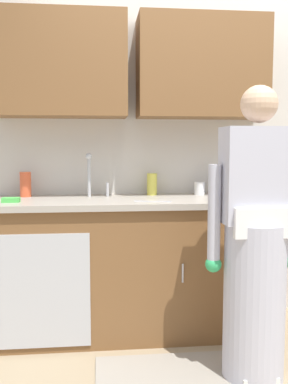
{
  "coord_description": "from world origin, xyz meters",
  "views": [
    {
      "loc": [
        -0.8,
        -2.29,
        1.29
      ],
      "look_at": [
        -0.5,
        0.55,
        1.0
      ],
      "focal_mm": 41.14,
      "sensor_mm": 36.0,
      "label": 1
    }
  ],
  "objects_px": {
    "person_at_sink": "(255,257)",
    "bottle_water_tall": "(252,176)",
    "bottle_dish_liquid": "(26,184)",
    "sink": "(95,201)",
    "sponge": "(11,200)",
    "bottle_cleaner_spray": "(216,181)",
    "knife_on_counter": "(153,201)",
    "cup_by_sink": "(199,188)",
    "bottle_soap": "(152,184)"
  },
  "relations": [
    {
      "from": "bottle_soap",
      "to": "bottle_dish_liquid",
      "type": "xyz_separation_m",
      "value": [
        -0.91,
        -0.02,
        0.01
      ]
    },
    {
      "from": "bottle_dish_liquid",
      "to": "sponge",
      "type": "height_order",
      "value": "bottle_dish_liquid"
    },
    {
      "from": "sink",
      "to": "bottle_water_tall",
      "type": "height_order",
      "value": "sink"
    },
    {
      "from": "sink",
      "to": "sponge",
      "type": "xyz_separation_m",
      "value": [
        -0.53,
        -0.12,
        0.03
      ]
    },
    {
      "from": "sink",
      "to": "knife_on_counter",
      "type": "relative_size",
      "value": 2.08
    },
    {
      "from": "sink",
      "to": "bottle_dish_liquid",
      "type": "distance_m",
      "value": 0.53
    },
    {
      "from": "person_at_sink",
      "to": "knife_on_counter",
      "type": "height_order",
      "value": "person_at_sink"
    },
    {
      "from": "person_at_sink",
      "to": "bottle_water_tall",
      "type": "distance_m",
      "value": 1.03
    },
    {
      "from": "person_at_sink",
      "to": "cup_by_sink",
      "type": "bearing_deg",
      "value": 97.0
    },
    {
      "from": "cup_by_sink",
      "to": "bottle_soap",
      "type": "bearing_deg",
      "value": 175.57
    },
    {
      "from": "sink",
      "to": "sponge",
      "type": "relative_size",
      "value": 4.55
    },
    {
      "from": "bottle_soap",
      "to": "sponge",
      "type": "relative_size",
      "value": 1.46
    },
    {
      "from": "sink",
      "to": "knife_on_counter",
      "type": "bearing_deg",
      "value": -27.26
    },
    {
      "from": "bottle_water_tall",
      "to": "bottle_dish_liquid",
      "type": "bearing_deg",
      "value": -179.21
    },
    {
      "from": "sink",
      "to": "bottle_cleaner_spray",
      "type": "xyz_separation_m",
      "value": [
        0.89,
        0.16,
        0.12
      ]
    },
    {
      "from": "bottle_water_tall",
      "to": "cup_by_sink",
      "type": "xyz_separation_m",
      "value": [
        -0.41,
        -0.03,
        -0.09
      ]
    },
    {
      "from": "bottle_water_tall",
      "to": "sponge",
      "type": "height_order",
      "value": "bottle_water_tall"
    },
    {
      "from": "person_at_sink",
      "to": "bottle_soap",
      "type": "relative_size",
      "value": 10.1
    },
    {
      "from": "bottle_dish_liquid",
      "to": "bottle_cleaner_spray",
      "type": "bearing_deg",
      "value": -0.86
    },
    {
      "from": "bottle_cleaner_spray",
      "to": "person_at_sink",
      "type": "bearing_deg",
      "value": -90.9
    },
    {
      "from": "sponge",
      "to": "sink",
      "type": "bearing_deg",
      "value": 13.15
    },
    {
      "from": "bottle_cleaner_spray",
      "to": "cup_by_sink",
      "type": "distance_m",
      "value": 0.14
    },
    {
      "from": "bottle_dish_liquid",
      "to": "knife_on_counter",
      "type": "bearing_deg",
      "value": -23.53
    },
    {
      "from": "sink",
      "to": "cup_by_sink",
      "type": "bearing_deg",
      "value": 13.11
    },
    {
      "from": "knife_on_counter",
      "to": "person_at_sink",
      "type": "bearing_deg",
      "value": -33.77
    },
    {
      "from": "sponge",
      "to": "knife_on_counter",
      "type": "bearing_deg",
      "value": -4.34
    },
    {
      "from": "knife_on_counter",
      "to": "bottle_soap",
      "type": "bearing_deg",
      "value": 95.56
    },
    {
      "from": "knife_on_counter",
      "to": "bottle_cleaner_spray",
      "type": "bearing_deg",
      "value": 46.29
    },
    {
      "from": "sink",
      "to": "bottle_soap",
      "type": "xyz_separation_m",
      "value": [
        0.42,
        0.21,
        0.09
      ]
    },
    {
      "from": "sink",
      "to": "cup_by_sink",
      "type": "height_order",
      "value": "sink"
    },
    {
      "from": "knife_on_counter",
      "to": "bottle_dish_liquid",
      "type": "bearing_deg",
      "value": 168.25
    },
    {
      "from": "bottle_cleaner_spray",
      "to": "sponge",
      "type": "xyz_separation_m",
      "value": [
        -1.43,
        -0.29,
        -0.09
      ]
    },
    {
      "from": "bottle_soap",
      "to": "cup_by_sink",
      "type": "relative_size",
      "value": 1.68
    },
    {
      "from": "sink",
      "to": "bottle_dish_liquid",
      "type": "height_order",
      "value": "sink"
    },
    {
      "from": "bottle_cleaner_spray",
      "to": "sponge",
      "type": "bearing_deg",
      "value": -168.64
    },
    {
      "from": "bottle_cleaner_spray",
      "to": "knife_on_counter",
      "type": "distance_m",
      "value": 0.64
    },
    {
      "from": "bottle_soap",
      "to": "knife_on_counter",
      "type": "distance_m",
      "value": 0.41
    },
    {
      "from": "person_at_sink",
      "to": "bottle_dish_liquid",
      "type": "distance_m",
      "value": 1.67
    },
    {
      "from": "bottle_water_tall",
      "to": "cup_by_sink",
      "type": "relative_size",
      "value": 2.8
    },
    {
      "from": "bottle_cleaner_spray",
      "to": "knife_on_counter",
      "type": "relative_size",
      "value": 0.87
    },
    {
      "from": "bottle_cleaner_spray",
      "to": "bottle_water_tall",
      "type": "distance_m",
      "value": 0.29
    },
    {
      "from": "bottle_cleaner_spray",
      "to": "cup_by_sink",
      "type": "bearing_deg",
      "value": 171.82
    },
    {
      "from": "bottle_soap",
      "to": "sponge",
      "type": "distance_m",
      "value": 1.01
    },
    {
      "from": "bottle_water_tall",
      "to": "bottle_dish_liquid",
      "type": "relative_size",
      "value": 1.51
    },
    {
      "from": "sink",
      "to": "bottle_soap",
      "type": "distance_m",
      "value": 0.48
    },
    {
      "from": "person_at_sink",
      "to": "sink",
      "type": "bearing_deg",
      "value": 141.21
    },
    {
      "from": "person_at_sink",
      "to": "knife_on_counter",
      "type": "xyz_separation_m",
      "value": [
        -0.5,
        0.51,
        0.25
      ]
    },
    {
      "from": "bottle_dish_liquid",
      "to": "cup_by_sink",
      "type": "relative_size",
      "value": 1.85
    },
    {
      "from": "sink",
      "to": "knife_on_counter",
      "type": "xyz_separation_m",
      "value": [
        0.38,
        -0.19,
        0.02
      ]
    },
    {
      "from": "bottle_cleaner_spray",
      "to": "cup_by_sink",
      "type": "xyz_separation_m",
      "value": [
        -0.12,
        0.02,
        -0.06
      ]
    }
  ]
}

